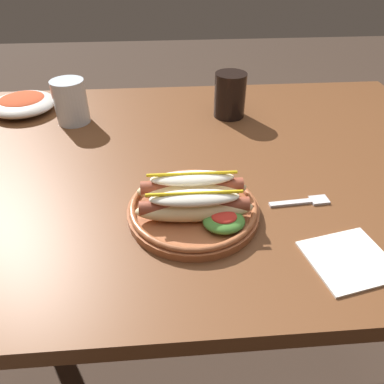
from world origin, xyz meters
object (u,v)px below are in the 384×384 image
soda_cup (230,95)px  water_cup (71,102)px  side_bowl (23,103)px  fork (304,202)px  hot_dog_plate (194,204)px  napkin (349,260)px

soda_cup → water_cup: soda_cup is taller
soda_cup → water_cup: (-0.43, -0.01, -0.00)m
soda_cup → side_bowl: (-0.59, 0.08, -0.04)m
fork → side_bowl: bearing=139.8°
hot_dog_plate → water_cup: size_ratio=2.13×
hot_dog_plate → fork: bearing=5.4°
soda_cup → fork: bearing=-78.2°
fork → water_cup: water_cup is taller
hot_dog_plate → napkin: bearing=-29.0°
fork → water_cup: (-0.52, 0.40, 0.06)m
fork → water_cup: 0.66m
hot_dog_plate → side_bowl: (-0.45, 0.50, -0.00)m
fork → soda_cup: 0.42m
side_bowl → napkin: (0.70, -0.64, -0.02)m
soda_cup → water_cup: bearing=-179.1°
hot_dog_plate → fork: size_ratio=2.04×
side_bowl → soda_cup: bearing=-7.3°
hot_dog_plate → water_cup: (-0.30, 0.42, 0.03)m
soda_cup → water_cup: 0.43m
hot_dog_plate → soda_cup: bearing=72.7°
hot_dog_plate → side_bowl: bearing=132.0°
fork → napkin: 0.16m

